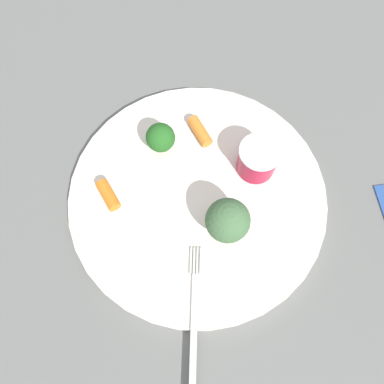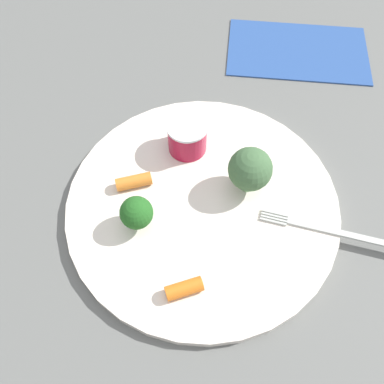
{
  "view_description": "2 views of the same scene",
  "coord_description": "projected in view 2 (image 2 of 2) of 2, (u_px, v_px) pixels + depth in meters",
  "views": [
    {
      "loc": [
        0.14,
        -0.08,
        0.4
      ],
      "look_at": [
        -0.0,
        -0.01,
        0.02
      ],
      "focal_mm": 34.78,
      "sensor_mm": 36.0,
      "label": 1
    },
    {
      "loc": [
        -0.06,
        -0.21,
        0.39
      ],
      "look_at": [
        -0.01,
        0.01,
        0.02
      ],
      "focal_mm": 38.0,
      "sensor_mm": 36.0,
      "label": 2
    }
  ],
  "objects": [
    {
      "name": "ground_plane",
      "position": [
        202.0,
        207.0,
        0.45
      ],
      "size": [
        2.4,
        2.4,
        0.0
      ],
      "primitive_type": "plane",
      "color": "#5E605D"
    },
    {
      "name": "plate",
      "position": [
        202.0,
        204.0,
        0.44
      ],
      "size": [
        0.29,
        0.29,
        0.01
      ],
      "primitive_type": "cylinder",
      "color": "silver",
      "rests_on": "ground_plane"
    },
    {
      "name": "sauce_cup",
      "position": [
        184.0,
        137.0,
        0.46
      ],
      "size": [
        0.05,
        0.05,
        0.04
      ],
      "color": "maroon",
      "rests_on": "plate"
    },
    {
      "name": "broccoli_floret_0",
      "position": [
        136.0,
        213.0,
        0.4
      ],
      "size": [
        0.03,
        0.03,
        0.04
      ],
      "color": "#90BD71",
      "rests_on": "plate"
    },
    {
      "name": "broccoli_floret_1",
      "position": [
        250.0,
        170.0,
        0.42
      ],
      "size": [
        0.05,
        0.05,
        0.06
      ],
      "color": "#7DB86D",
      "rests_on": "plate"
    },
    {
      "name": "carrot_stick_0",
      "position": [
        134.0,
        182.0,
        0.44
      ],
      "size": [
        0.04,
        0.02,
        0.01
      ],
      "primitive_type": "cylinder",
      "rotation": [
        1.57,
        0.0,
        4.74
      ],
      "color": "orange",
      "rests_on": "plate"
    },
    {
      "name": "carrot_stick_1",
      "position": [
        184.0,
        289.0,
        0.38
      ],
      "size": [
        0.04,
        0.02,
        0.01
      ],
      "primitive_type": "cylinder",
      "rotation": [
        1.57,
        0.0,
        1.66
      ],
      "color": "orange",
      "rests_on": "plate"
    },
    {
      "name": "fork",
      "position": [
        342.0,
        233.0,
        0.42
      ],
      "size": [
        0.16,
        0.09,
        0.0
      ],
      "color": "#BABDB5",
      "rests_on": "plate"
    },
    {
      "name": "napkin",
      "position": [
        298.0,
        50.0,
        0.58
      ],
      "size": [
        0.23,
        0.18,
        0.0
      ],
      "primitive_type": "cube",
      "rotation": [
        0.0,
        0.0,
        -0.33
      ],
      "color": "#294A8B",
      "rests_on": "ground_plane"
    }
  ]
}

